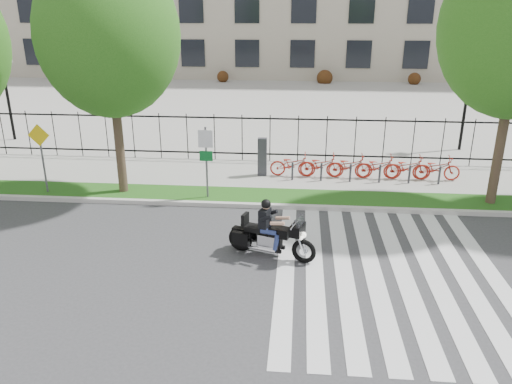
{
  "coord_description": "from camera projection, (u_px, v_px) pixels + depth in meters",
  "views": [
    {
      "loc": [
        2.45,
        -11.57,
        6.39
      ],
      "look_at": [
        1.15,
        3.0,
        0.98
      ],
      "focal_mm": 35.0,
      "sensor_mm": 36.0,
      "label": 1
    }
  ],
  "objects": [
    {
      "name": "sign_pole_regulatory",
      "position": [
        206.0,
        153.0,
        16.96
      ],
      "size": [
        0.5,
        0.09,
        2.5
      ],
      "color": "#59595B",
      "rests_on": "grass_verge"
    },
    {
      "name": "lamp_post_right",
      "position": [
        469.0,
        83.0,
        22.49
      ],
      "size": [
        1.06,
        0.7,
        4.25
      ],
      "color": "black",
      "rests_on": "ground"
    },
    {
      "name": "plaza",
      "position": [
        267.0,
        100.0,
        36.56
      ],
      "size": [
        80.0,
        34.0,
        0.1
      ],
      "primitive_type": "cube",
      "color": "#9F9D95",
      "rests_on": "ground"
    },
    {
      "name": "curb",
      "position": [
        225.0,
        205.0,
        17.03
      ],
      "size": [
        60.0,
        0.2,
        0.15
      ],
      "primitive_type": "cube",
      "color": "#B9B6AE",
      "rests_on": "ground"
    },
    {
      "name": "grass_verge",
      "position": [
        229.0,
        196.0,
        17.82
      ],
      "size": [
        60.0,
        1.5,
        0.15
      ],
      "primitive_type": "cube",
      "color": "#224F13",
      "rests_on": "ground"
    },
    {
      "name": "crosswalk_stripes",
      "position": [
        388.0,
        272.0,
        12.82
      ],
      "size": [
        5.7,
        8.0,
        0.01
      ],
      "primitive_type": null,
      "color": "silver",
      "rests_on": "ground"
    },
    {
      "name": "ground",
      "position": [
        203.0,
        264.0,
        13.23
      ],
      "size": [
        120.0,
        120.0,
        0.0
      ],
      "primitive_type": "plane",
      "color": "#373639",
      "rests_on": "ground"
    },
    {
      "name": "sign_pole_warning",
      "position": [
        41.0,
        149.0,
        17.45
      ],
      "size": [
        0.78,
        0.09,
        2.49
      ],
      "color": "#59595B",
      "rests_on": "grass_verge"
    },
    {
      "name": "iron_fence",
      "position": [
        242.0,
        138.0,
        21.42
      ],
      "size": [
        30.0,
        0.06,
        2.0
      ],
      "primitive_type": null,
      "color": "black",
      "rests_on": "sidewalk"
    },
    {
      "name": "motorcycle_rider",
      "position": [
        271.0,
        234.0,
        13.45
      ],
      "size": [
        2.46,
        1.22,
        1.97
      ],
      "color": "black",
      "rests_on": "ground"
    },
    {
      "name": "sidewalk",
      "position": [
        237.0,
        174.0,
        20.16
      ],
      "size": [
        60.0,
        3.5,
        0.15
      ],
      "primitive_type": "cube",
      "color": "#9F9D95",
      "rests_on": "ground"
    },
    {
      "name": "street_tree_1",
      "position": [
        109.0,
        36.0,
        16.25
      ],
      "size": [
        4.67,
        4.67,
        8.09
      ],
      "color": "#3A2D20",
      "rests_on": "grass_verge"
    },
    {
      "name": "lamp_post_left",
      "position": [
        4.0,
        77.0,
        24.32
      ],
      "size": [
        1.06,
        0.7,
        4.25
      ],
      "color": "black",
      "rests_on": "ground"
    },
    {
      "name": "bike_share_station",
      "position": [
        362.0,
        166.0,
        19.33
      ],
      "size": [
        7.77,
        0.85,
        1.5
      ],
      "color": "#2D2D33",
      "rests_on": "sidewalk"
    }
  ]
}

